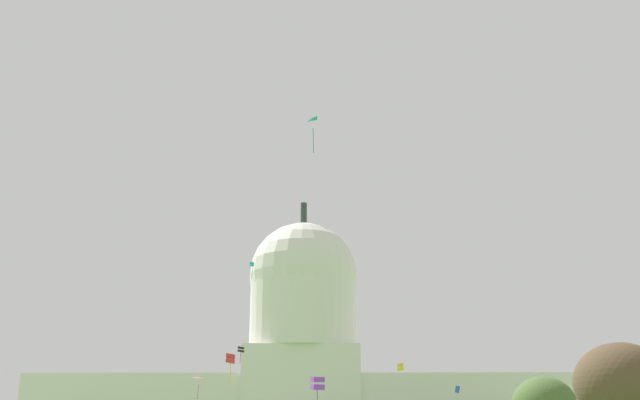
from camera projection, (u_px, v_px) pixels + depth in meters
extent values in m
cylinder|color=silver|center=(303.00, 312.00, 204.25)|extent=(29.34, 29.34, 20.31)
sphere|color=silver|center=(303.00, 276.00, 207.47)|extent=(30.13, 30.13, 30.13)
cylinder|color=#2D3833|center=(304.00, 214.00, 213.27)|extent=(1.80, 1.80, 6.48)
ellipsoid|color=brown|center=(622.00, 383.00, 71.00)|extent=(12.02, 12.12, 7.71)
pyramid|color=teal|center=(317.00, 123.00, 61.97)|extent=(1.06, 1.16, 0.14)
cylinder|color=teal|center=(313.00, 140.00, 61.31)|extent=(0.13, 0.16, 2.21)
pyramid|color=pink|center=(198.00, 380.00, 105.75)|extent=(1.40, 1.03, 0.29)
cylinder|color=#D1339E|center=(198.00, 392.00, 105.44)|extent=(0.21, 0.27, 2.05)
cube|color=purple|center=(317.00, 387.00, 67.87)|extent=(1.36, 1.39, 0.58)
cube|color=purple|center=(317.00, 380.00, 68.09)|extent=(1.36, 1.39, 0.58)
cylinder|color=purple|center=(318.00, 400.00, 67.50)|extent=(0.19, 0.27, 1.87)
cube|color=red|center=(230.00, 361.00, 92.67)|extent=(1.14, 1.07, 0.64)
cube|color=red|center=(231.00, 356.00, 92.86)|extent=(1.14, 1.07, 0.64)
cylinder|color=yellow|center=(231.00, 373.00, 92.20)|extent=(0.26, 0.30, 2.50)
cube|color=yellow|center=(400.00, 369.00, 115.36)|extent=(1.17, 1.12, 0.61)
cube|color=yellow|center=(400.00, 365.00, 115.56)|extent=(1.17, 1.12, 0.61)
cube|color=black|center=(241.00, 351.00, 144.22)|extent=(1.33, 1.32, 0.59)
cube|color=black|center=(241.00, 348.00, 144.41)|extent=(1.33, 1.32, 0.59)
cylinder|color=black|center=(240.00, 358.00, 143.81)|extent=(0.20, 0.30, 2.17)
pyramid|color=white|center=(616.00, 385.00, 83.97)|extent=(1.31, 1.07, 0.13)
cylinder|color=white|center=(617.00, 397.00, 83.86)|extent=(0.20, 0.09, 1.56)
cube|color=#33BCDB|center=(252.00, 265.00, 143.10)|extent=(0.99, 0.98, 0.42)
cube|color=#33BCDB|center=(252.00, 263.00, 143.23)|extent=(0.99, 0.98, 0.42)
cylinder|color=#33BCDB|center=(252.00, 272.00, 142.67)|extent=(0.40, 0.38, 2.42)
cube|color=blue|center=(457.00, 389.00, 153.57)|extent=(1.17, 0.55, 1.50)
cylinder|color=pink|center=(457.00, 399.00, 152.93)|extent=(0.07, 0.41, 2.63)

